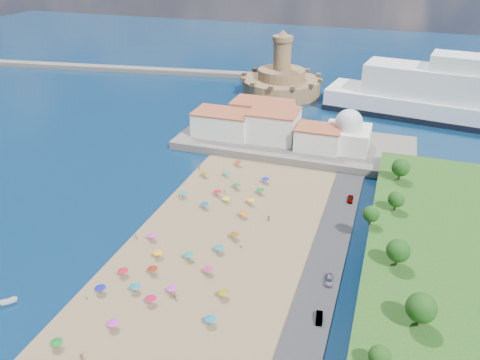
% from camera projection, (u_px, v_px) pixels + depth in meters
% --- Properties ---
extents(ground, '(700.00, 700.00, 0.00)m').
position_uv_depth(ground, '(195.00, 246.00, 123.93)').
color(ground, '#071938').
rests_on(ground, ground).
extents(terrace, '(90.00, 36.00, 3.00)m').
position_uv_depth(terrace, '(294.00, 143.00, 181.66)').
color(terrace, '#59544C').
rests_on(terrace, ground).
extents(jetty, '(18.00, 70.00, 2.40)m').
position_uv_depth(jetty, '(265.00, 110.00, 217.45)').
color(jetty, '#59544C').
rests_on(jetty, ground).
extents(breakwater, '(199.03, 34.77, 2.60)m').
position_uv_depth(breakwater, '(130.00, 69.00, 283.12)').
color(breakwater, '#59544C').
rests_on(breakwater, ground).
extents(waterfront_buildings, '(57.00, 29.00, 11.00)m').
position_uv_depth(waterfront_buildings, '(263.00, 123.00, 182.96)').
color(waterfront_buildings, silver).
rests_on(waterfront_buildings, terrace).
extents(domed_building, '(16.00, 16.00, 15.00)m').
position_uv_depth(domed_building, '(348.00, 133.00, 170.82)').
color(domed_building, silver).
rests_on(domed_building, terrace).
extents(fortress, '(40.00, 40.00, 32.40)m').
position_uv_depth(fortress, '(281.00, 81.00, 240.09)').
color(fortress, '#99724C').
rests_on(fortress, ground).
extents(beach_parasols, '(32.53, 117.57, 2.20)m').
position_uv_depth(beach_parasols, '(172.00, 268.00, 112.27)').
color(beach_parasols, gray).
rests_on(beach_parasols, beach).
extents(beachgoers, '(34.91, 100.73, 1.88)m').
position_uv_depth(beachgoers, '(175.00, 254.00, 118.70)').
color(beachgoers, tan).
rests_on(beachgoers, beach).
extents(parked_cars, '(2.13, 57.25, 1.43)m').
position_uv_depth(parked_cars, '(336.00, 252.00, 119.22)').
color(parked_cars, gray).
rests_on(parked_cars, promenade).
extents(hillside_trees, '(16.97, 111.62, 7.50)m').
position_uv_depth(hillside_trees, '(392.00, 273.00, 98.02)').
color(hillside_trees, '#382314').
rests_on(hillside_trees, hillside).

